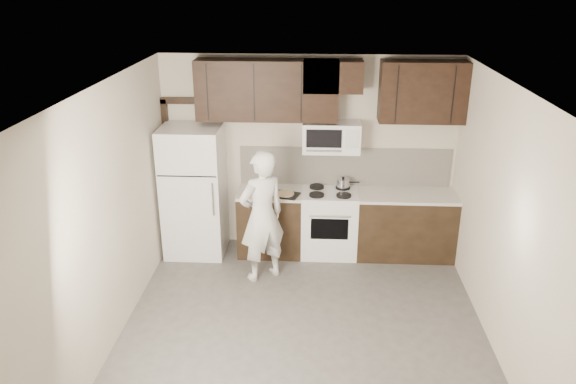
# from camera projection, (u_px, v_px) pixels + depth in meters

# --- Properties ---
(floor) EXTENTS (4.50, 4.50, 0.00)m
(floor) POSITION_uv_depth(u_px,v_px,m) (303.00, 334.00, 6.14)
(floor) COLOR #4E4B49
(floor) RESTS_ON ground
(back_wall) EXTENTS (4.00, 0.00, 4.00)m
(back_wall) POSITION_uv_depth(u_px,v_px,m) (309.00, 154.00, 7.74)
(back_wall) COLOR #BBAF9F
(back_wall) RESTS_ON ground
(ceiling) EXTENTS (4.50, 4.50, 0.00)m
(ceiling) POSITION_uv_depth(u_px,v_px,m) (306.00, 88.00, 5.15)
(ceiling) COLOR white
(ceiling) RESTS_ON back_wall
(counter_run) EXTENTS (2.95, 0.64, 0.91)m
(counter_run) POSITION_uv_depth(u_px,v_px,m) (351.00, 223.00, 7.75)
(counter_run) COLOR black
(counter_run) RESTS_ON floor
(stove) EXTENTS (0.76, 0.66, 0.94)m
(stove) POSITION_uv_depth(u_px,v_px,m) (329.00, 222.00, 7.76)
(stove) COLOR white
(stove) RESTS_ON floor
(backsplash) EXTENTS (2.90, 0.02, 0.54)m
(backsplash) POSITION_uv_depth(u_px,v_px,m) (345.00, 166.00, 7.76)
(backsplash) COLOR silver
(backsplash) RESTS_ON counter_run
(upper_cabinets) EXTENTS (3.48, 0.35, 0.78)m
(upper_cabinets) POSITION_uv_depth(u_px,v_px,m) (326.00, 89.00, 7.22)
(upper_cabinets) COLOR black
(upper_cabinets) RESTS_ON back_wall
(microwave) EXTENTS (0.76, 0.42, 0.40)m
(microwave) POSITION_uv_depth(u_px,v_px,m) (331.00, 137.00, 7.43)
(microwave) COLOR white
(microwave) RESTS_ON upper_cabinets
(refrigerator) EXTENTS (0.80, 0.76, 1.80)m
(refrigerator) POSITION_uv_depth(u_px,v_px,m) (194.00, 191.00, 7.64)
(refrigerator) COLOR white
(refrigerator) RESTS_ON floor
(door_trim) EXTENTS (0.50, 0.08, 2.12)m
(door_trim) POSITION_uv_depth(u_px,v_px,m) (171.00, 159.00, 7.83)
(door_trim) COLOR black
(door_trim) RESTS_ON floor
(saucepan) EXTENTS (0.31, 0.18, 0.17)m
(saucepan) POSITION_uv_depth(u_px,v_px,m) (343.00, 184.00, 7.70)
(saucepan) COLOR silver
(saucepan) RESTS_ON stove
(baking_tray) EXTENTS (0.42, 0.36, 0.02)m
(baking_tray) POSITION_uv_depth(u_px,v_px,m) (285.00, 195.00, 7.47)
(baking_tray) COLOR black
(baking_tray) RESTS_ON counter_run
(pizza) EXTENTS (0.30, 0.30, 0.02)m
(pizza) POSITION_uv_depth(u_px,v_px,m) (285.00, 194.00, 7.47)
(pizza) COLOR beige
(pizza) RESTS_ON baking_tray
(person) EXTENTS (0.75, 0.70, 1.71)m
(person) POSITION_uv_depth(u_px,v_px,m) (262.00, 216.00, 6.98)
(person) COLOR white
(person) RESTS_ON floor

